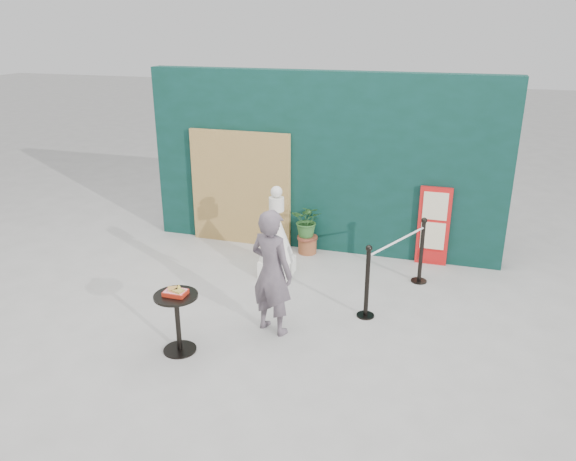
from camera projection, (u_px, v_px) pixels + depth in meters
The scene contains 10 objects.
ground at pixel (260, 336), 7.08m from camera, with size 60.00×60.00×0.00m, color #ADAAA5.
back_wall at pixel (322, 163), 9.37m from camera, with size 6.00×0.30×3.00m, color #0A2D24.
bamboo_fence at pixel (240, 188), 9.74m from camera, with size 1.80×0.08×2.00m, color tan.
woman at pixel (272, 272), 6.95m from camera, with size 0.60×0.39×1.63m, color #675861.
menu_board at pixel (433, 226), 8.97m from camera, with size 0.50×0.07×1.30m.
statue at pixel (277, 239), 8.61m from camera, with size 0.56×0.56×1.44m.
cafe_table at pixel (177, 314), 6.61m from camera, with size 0.52×0.52×0.75m.
food_basket at pixel (176, 292), 6.51m from camera, with size 0.26×0.19×0.11m.
planter at pixel (308, 225), 9.45m from camera, with size 0.51×0.44×0.87m.
stanchion_barrier at pixel (396, 266), 7.90m from camera, with size 0.84×1.54×1.03m.
Camera 1 is at (2.14, -5.78, 3.75)m, focal length 35.00 mm.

